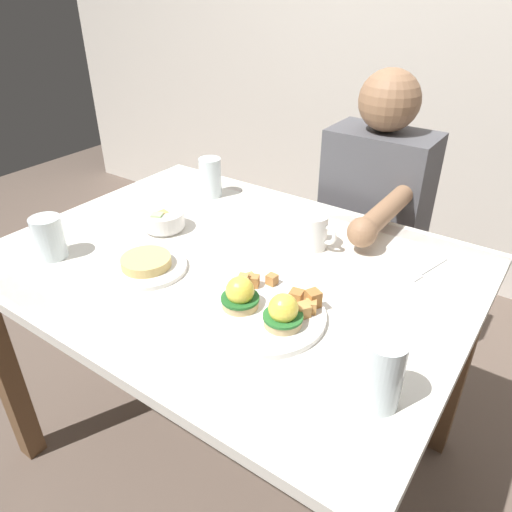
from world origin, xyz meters
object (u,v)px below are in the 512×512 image
at_px(eggs_benedict_plate, 264,309).
at_px(side_plate, 147,265).
at_px(dining_table, 231,293).
at_px(coffee_mug, 313,230).
at_px(water_glass_extra, 381,378).
at_px(water_glass_near, 211,180).
at_px(water_glass_far, 49,239).
at_px(fork, 426,270).
at_px(diner_person, 371,220).
at_px(fruit_bowl, 163,220).

xyz_separation_m(eggs_benedict_plate, side_plate, (-0.35, -0.01, -0.01)).
distance_m(dining_table, coffee_mug, 0.28).
bearing_deg(water_glass_extra, water_glass_near, 147.03).
bearing_deg(eggs_benedict_plate, water_glass_extra, -15.74).
bearing_deg(water_glass_far, side_plate, 20.98).
xyz_separation_m(coffee_mug, fork, (0.29, 0.06, -0.05)).
distance_m(dining_table, water_glass_far, 0.49).
height_order(water_glass_extra, diner_person, diner_person).
xyz_separation_m(fork, water_glass_near, (-0.74, 0.05, 0.05)).
xyz_separation_m(dining_table, fork, (0.43, 0.24, 0.11)).
xyz_separation_m(coffee_mug, side_plate, (-0.28, -0.34, -0.04)).
bearing_deg(water_glass_near, side_plate, -69.98).
bearing_deg(diner_person, water_glass_far, -122.04).
distance_m(eggs_benedict_plate, side_plate, 0.35).
height_order(eggs_benedict_plate, diner_person, diner_person).
xyz_separation_m(water_glass_extra, diner_person, (-0.36, 0.83, -0.15)).
xyz_separation_m(coffee_mug, water_glass_extra, (0.36, -0.41, 0.01)).
relative_size(fruit_bowl, fork, 0.78).
distance_m(fork, water_glass_near, 0.74).
relative_size(fruit_bowl, water_glass_near, 0.94).
bearing_deg(diner_person, water_glass_near, -145.51).
height_order(dining_table, fruit_bowl, fruit_bowl).
bearing_deg(diner_person, eggs_benedict_plate, -85.04).
bearing_deg(diner_person, dining_table, -103.38).
distance_m(water_glass_near, water_glass_extra, 0.96).
bearing_deg(fruit_bowl, water_glass_far, -115.28).
relative_size(fruit_bowl, diner_person, 0.11).
bearing_deg(water_glass_near, diner_person, 34.49).
bearing_deg(fruit_bowl, fork, 17.01).
bearing_deg(water_glass_extra, fruit_bowl, 161.42).
height_order(coffee_mug, fork, coffee_mug).
xyz_separation_m(water_glass_far, diner_person, (0.53, 0.85, -0.14)).
relative_size(eggs_benedict_plate, coffee_mug, 2.43).
bearing_deg(water_glass_near, dining_table, -43.84).
bearing_deg(water_glass_near, fork, -4.25).
bearing_deg(water_glass_far, water_glass_extra, 1.41).
bearing_deg(water_glass_near, water_glass_extra, -32.97).
distance_m(coffee_mug, diner_person, 0.44).
distance_m(water_glass_extra, diner_person, 0.92).
xyz_separation_m(fruit_bowl, water_glass_extra, (0.76, -0.26, 0.03)).
bearing_deg(side_plate, fruit_bowl, 123.08).
bearing_deg(coffee_mug, water_glass_near, 166.08).
relative_size(water_glass_far, side_plate, 0.56).
relative_size(eggs_benedict_plate, water_glass_extra, 1.99).
xyz_separation_m(fruit_bowl, water_glass_near, (-0.05, 0.27, 0.02)).
bearing_deg(diner_person, side_plate, -110.56).
bearing_deg(diner_person, fruit_bowl, -125.00).
bearing_deg(eggs_benedict_plate, side_plate, -178.52).
relative_size(coffee_mug, water_glass_far, 0.99).
distance_m(water_glass_near, side_plate, 0.48).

